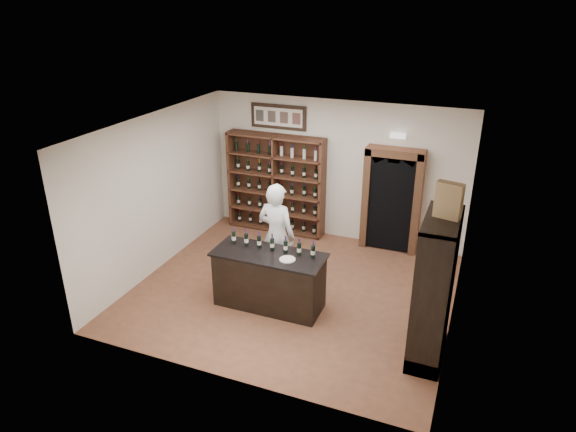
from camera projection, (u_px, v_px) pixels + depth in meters
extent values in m
plane|color=brown|center=(293.00, 290.00, 9.31)|extent=(5.50, 5.50, 0.00)
plane|color=white|center=(294.00, 127.00, 8.11)|extent=(5.50, 5.50, 0.00)
cube|color=beige|center=(336.00, 171.00, 10.84)|extent=(5.50, 0.04, 3.00)
cube|color=beige|center=(157.00, 193.00, 9.64)|extent=(0.04, 5.00, 3.00)
cube|color=beige|center=(462.00, 241.00, 7.77)|extent=(0.04, 5.00, 3.00)
cube|color=#562C1D|center=(279.00, 181.00, 11.41)|extent=(2.20, 0.02, 2.20)
cube|color=#562C1D|center=(232.00, 178.00, 11.62)|extent=(0.06, 0.38, 2.20)
cube|color=#562C1D|center=(322.00, 190.00, 10.90)|extent=(0.06, 0.38, 2.20)
cube|color=#562C1D|center=(276.00, 184.00, 11.26)|extent=(0.04, 0.38, 2.20)
cube|color=#562C1D|center=(276.00, 228.00, 11.68)|extent=(2.18, 0.38, 0.04)
cube|color=#562C1D|center=(276.00, 211.00, 11.51)|extent=(2.18, 0.38, 0.04)
cube|color=#562C1D|center=(276.00, 193.00, 11.34)|extent=(2.18, 0.38, 0.03)
cube|color=#562C1D|center=(276.00, 175.00, 11.17)|extent=(2.18, 0.38, 0.04)
cube|color=#562C1D|center=(275.00, 156.00, 11.01)|extent=(2.18, 0.38, 0.04)
cube|color=#562C1D|center=(275.00, 137.00, 10.84)|extent=(2.18, 0.38, 0.04)
cube|color=black|center=(278.00, 117.00, 10.83)|extent=(1.25, 0.04, 0.52)
cube|color=black|center=(392.00, 201.00, 10.45)|extent=(0.97, 0.29, 2.05)
cube|color=#965D3A|center=(367.00, 197.00, 10.60)|extent=(0.14, 0.35, 2.15)
cube|color=#965D3A|center=(417.00, 204.00, 10.25)|extent=(0.14, 0.35, 2.15)
cube|color=#965D3A|center=(396.00, 152.00, 10.02)|extent=(1.15, 0.35, 0.16)
cube|color=white|center=(398.00, 136.00, 9.99)|extent=(0.30, 0.10, 0.10)
cube|color=black|center=(269.00, 281.00, 8.67)|extent=(1.80, 0.70, 0.94)
cube|color=black|center=(269.00, 255.00, 8.47)|extent=(1.88, 0.78, 0.04)
cylinder|color=black|center=(234.00, 237.00, 8.79)|extent=(0.07, 0.07, 0.21)
cylinder|color=silver|center=(234.00, 238.00, 8.80)|extent=(0.07, 0.07, 0.07)
cylinder|color=#4E286C|center=(233.00, 229.00, 8.73)|extent=(0.03, 0.03, 0.09)
cylinder|color=black|center=(246.00, 239.00, 8.71)|extent=(0.07, 0.07, 0.21)
cylinder|color=silver|center=(246.00, 240.00, 8.72)|extent=(0.07, 0.07, 0.07)
cylinder|color=#4E286C|center=(246.00, 232.00, 8.65)|extent=(0.03, 0.03, 0.09)
cylinder|color=black|center=(259.00, 242.00, 8.63)|extent=(0.07, 0.07, 0.21)
cylinder|color=silver|center=(259.00, 243.00, 8.64)|extent=(0.07, 0.07, 0.07)
cylinder|color=#4E286C|center=(259.00, 234.00, 8.57)|extent=(0.03, 0.03, 0.09)
cylinder|color=black|center=(272.00, 244.00, 8.55)|extent=(0.07, 0.07, 0.21)
cylinder|color=silver|center=(272.00, 245.00, 8.55)|extent=(0.07, 0.07, 0.07)
cylinder|color=#4E286C|center=(272.00, 236.00, 8.49)|extent=(0.03, 0.03, 0.09)
cylinder|color=black|center=(286.00, 247.00, 8.47)|extent=(0.07, 0.07, 0.21)
cylinder|color=silver|center=(286.00, 247.00, 8.47)|extent=(0.07, 0.07, 0.07)
cylinder|color=#4E286C|center=(286.00, 238.00, 8.41)|extent=(0.03, 0.03, 0.09)
cylinder|color=black|center=(299.00, 249.00, 8.38)|extent=(0.07, 0.07, 0.21)
cylinder|color=silver|center=(299.00, 250.00, 8.39)|extent=(0.07, 0.07, 0.07)
cylinder|color=#4E286C|center=(299.00, 241.00, 8.32)|extent=(0.03, 0.03, 0.09)
cylinder|color=black|center=(313.00, 252.00, 8.30)|extent=(0.07, 0.07, 0.21)
cylinder|color=silver|center=(313.00, 252.00, 8.31)|extent=(0.07, 0.07, 0.07)
cylinder|color=#4E286C|center=(313.00, 243.00, 8.24)|extent=(0.03, 0.03, 0.09)
cube|color=black|center=(451.00, 293.00, 7.18)|extent=(0.02, 1.20, 2.20)
cube|color=black|center=(428.00, 311.00, 6.76)|extent=(0.48, 0.04, 2.20)
cube|color=black|center=(439.00, 270.00, 7.75)|extent=(0.48, 0.04, 2.20)
cube|color=black|center=(443.00, 220.00, 6.82)|extent=(0.48, 1.20, 0.04)
cube|color=black|center=(427.00, 346.00, 7.65)|extent=(0.48, 1.20, 0.24)
cube|color=black|center=(428.00, 333.00, 7.55)|extent=(0.48, 1.16, 0.03)
cube|color=black|center=(432.00, 301.00, 7.33)|extent=(0.48, 1.16, 0.03)
cube|color=black|center=(437.00, 268.00, 7.12)|extent=(0.48, 1.16, 0.03)
imported|color=white|center=(277.00, 236.00, 9.13)|extent=(0.77, 0.56, 1.96)
cylinder|color=silver|center=(287.00, 259.00, 8.25)|extent=(0.26, 0.26, 0.02)
cube|color=#A68457|center=(449.00, 200.00, 6.74)|extent=(0.37, 0.23, 0.49)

